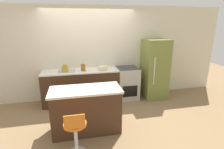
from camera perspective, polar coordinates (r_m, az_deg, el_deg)
name	(u,v)px	position (r m, az deg, el deg)	size (l,w,h in m)	color
ground_plane	(94,106)	(4.80, -5.94, -10.06)	(14.00, 14.00, 0.00)	#8E704C
wall_back	(90,54)	(5.01, -7.23, 6.73)	(8.00, 0.06, 2.60)	beige
back_counter	(81,86)	(4.89, -10.07, -3.87)	(2.02, 0.59, 0.92)	#422819
kitchen_island	(86,110)	(3.63, -8.38, -11.37)	(1.39, 0.63, 0.91)	#422819
oven_range	(127,83)	(5.10, 4.95, -2.79)	(0.60, 0.61, 0.92)	#B7B2A8
refrigerator	(154,69)	(5.23, 13.67, 1.80)	(0.65, 0.72, 1.71)	olive
stool_chair	(76,133)	(3.04, -11.80, -18.33)	(0.37, 0.37, 0.83)	#B7B7BC
kettle	(65,68)	(4.69, -15.06, 1.96)	(0.18, 0.18, 0.22)	#B29333
mixing_bowl	(103,68)	(4.75, -3.08, 2.17)	(0.25, 0.25, 0.09)	beige
canister_jar	(83,67)	(4.69, -9.43, 2.29)	(0.12, 0.12, 0.17)	#9E6623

